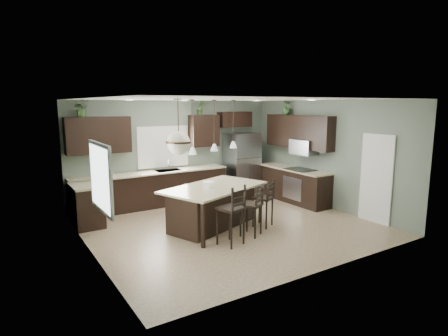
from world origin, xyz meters
TOP-DOWN VIEW (x-y plane):
  - ground at (0.00, 0.00)m, footprint 6.00×6.00m
  - pantry_door at (2.98, -1.55)m, footprint 0.04×0.82m
  - window_back at (-0.40, 2.73)m, footprint 1.35×0.02m
  - window_left at (-2.98, -0.80)m, footprint 0.02×1.10m
  - left_return_cabs at (-2.70, 1.70)m, footprint 0.60×0.90m
  - left_return_countertop at (-2.68, 1.70)m, footprint 0.66×0.96m
  - back_lower_cabs at (-0.85, 2.45)m, footprint 4.20×0.60m
  - back_countertop at (-0.85, 2.43)m, footprint 4.20×0.66m
  - sink_inset at (-0.40, 2.43)m, footprint 0.70×0.45m
  - faucet at (-0.40, 2.40)m, footprint 0.02×0.02m
  - back_upper_left at (-2.15, 2.58)m, footprint 1.55×0.34m
  - back_upper_right at (0.80, 2.58)m, footprint 0.85×0.34m
  - fridge_header at (1.85, 2.58)m, footprint 1.05×0.34m
  - right_lower_cabs at (2.70, 0.87)m, footprint 0.60×2.35m
  - right_countertop at (2.68, 0.87)m, footprint 0.66×2.35m
  - cooktop at (2.68, 0.60)m, footprint 0.58×0.75m
  - wall_oven_front at (2.40, 0.60)m, footprint 0.01×0.72m
  - right_upper_cabs at (2.83, 0.87)m, footprint 0.34×2.35m
  - microwave at (2.78, 0.60)m, footprint 0.40×0.75m
  - refrigerator at (1.94, 2.31)m, footprint 0.90×0.74m
  - kitchen_island at (-0.34, 0.10)m, footprint 2.62×2.04m
  - serving_dish at (-0.52, 0.03)m, footprint 0.24×0.24m
  - bar_stool_left at (-0.61, -0.97)m, footprint 0.55×0.55m
  - bar_stool_center at (0.03, -0.76)m, footprint 0.55×0.55m
  - bar_stool_right at (0.60, -0.43)m, footprint 0.53×0.53m
  - pendant_left at (-0.99, -0.15)m, footprint 0.17×0.17m
  - pendant_center at (-0.34, 0.10)m, footprint 0.17×0.17m
  - pendant_right at (0.32, 0.35)m, footprint 0.17×0.17m
  - chandelier at (-1.72, -1.05)m, footprint 0.44×0.44m
  - plant_back_left at (-2.51, 2.55)m, footprint 0.39×0.35m
  - plant_back_right at (0.67, 2.55)m, footprint 0.27×0.24m
  - plant_right_wall at (2.80, 1.37)m, footprint 0.25×0.25m
  - room_shell at (0.00, 0.00)m, footprint 6.00×6.00m

SIDE VIEW (x-z plane):
  - ground at x=0.00m, z-range 0.00..0.00m
  - left_return_cabs at x=-2.70m, z-range 0.00..0.90m
  - back_lower_cabs at x=-0.85m, z-range 0.00..0.90m
  - right_lower_cabs at x=2.70m, z-range 0.00..0.90m
  - wall_oven_front at x=2.40m, z-range 0.15..0.75m
  - kitchen_island at x=-0.34m, z-range 0.00..0.92m
  - bar_stool_right at x=0.60m, z-range 0.00..1.07m
  - bar_stool_center at x=0.03m, z-range 0.00..1.09m
  - bar_stool_left at x=-0.61m, z-range 0.00..1.20m
  - left_return_countertop at x=-2.68m, z-range 0.90..0.94m
  - back_countertop at x=-0.85m, z-range 0.90..0.94m
  - right_countertop at x=2.68m, z-range 0.90..0.94m
  - refrigerator at x=1.94m, z-range 0.00..1.85m
  - sink_inset at x=-0.40m, z-range 0.93..0.94m
  - cooktop at x=2.68m, z-range 0.93..0.95m
  - serving_dish at x=-0.52m, z-range 0.92..1.06m
  - pantry_door at x=2.98m, z-range 0.00..2.04m
  - faucet at x=-0.40m, z-range 0.94..1.22m
  - window_back at x=-0.40m, z-range 1.05..2.05m
  - window_left at x=-2.98m, z-range 1.05..2.05m
  - microwave at x=2.78m, z-range 1.35..1.75m
  - room_shell at x=0.00m, z-range -1.30..4.70m
  - back_upper_left at x=-2.15m, z-range 1.50..2.40m
  - back_upper_right at x=0.80m, z-range 1.50..2.40m
  - right_upper_cabs at x=2.83m, z-range 1.50..2.40m
  - fridge_header at x=1.85m, z-range 2.02..2.48m
  - pendant_left at x=-0.99m, z-range 1.70..2.80m
  - pendant_center at x=-0.34m, z-range 1.70..2.80m
  - pendant_right at x=0.32m, z-range 1.70..2.80m
  - chandelier at x=-1.72m, z-range 1.85..2.80m
  - plant_back_left at x=-2.51m, z-range 2.40..2.80m
  - plant_back_right at x=0.67m, z-range 2.40..2.82m
  - plant_right_wall at x=2.80m, z-range 2.40..2.83m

